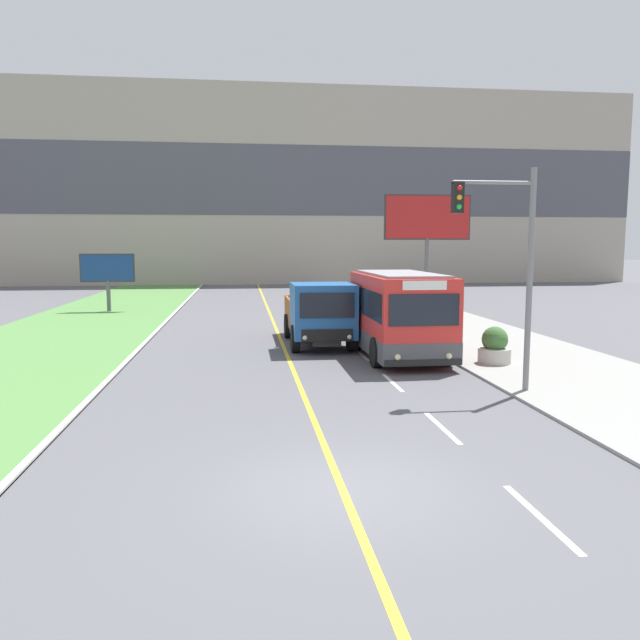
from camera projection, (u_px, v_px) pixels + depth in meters
ground_plane at (342, 489)px, 10.30m from camera, size 300.00×300.00×0.00m
lane_marking_centre at (345, 451)px, 12.20m from camera, size 2.88×140.00×0.01m
apartment_block_background at (256, 188)px, 66.36m from camera, size 80.00×8.04×20.02m
city_bus at (400, 315)px, 22.19m from camera, size 2.68×6.13×3.05m
dump_truck at (320, 315)px, 24.47m from camera, size 2.45×6.46×2.57m
traffic_light_mast at (508, 252)px, 16.50m from camera, size 2.28×0.32×6.04m
billboard_large at (427, 222)px, 35.54m from camera, size 5.03×0.24×6.87m
billboard_small at (108, 270)px, 37.45m from camera, size 3.19×0.24×3.51m
planter_round_near at (495, 347)px, 20.84m from camera, size 1.08×1.08×1.24m
planter_round_second at (448, 328)px, 26.00m from camera, size 1.03×1.03×1.15m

